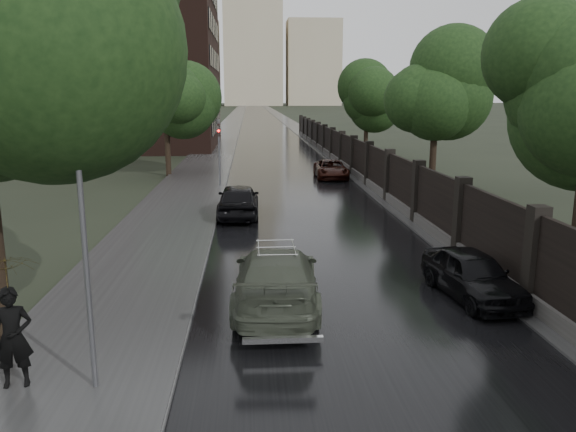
# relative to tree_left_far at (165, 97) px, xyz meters

# --- Properties ---
(ground) EXTENTS (800.00, 800.00, 0.00)m
(ground) POSITION_rel_tree_left_far_xyz_m (8.00, -30.00, -5.24)
(ground) COLOR black
(ground) RESTS_ON ground
(road) EXTENTS (8.00, 420.00, 0.02)m
(road) POSITION_rel_tree_left_far_xyz_m (8.00, 160.00, -5.23)
(road) COLOR black
(road) RESTS_ON ground
(sidewalk_left) EXTENTS (4.00, 420.00, 0.16)m
(sidewalk_left) POSITION_rel_tree_left_far_xyz_m (2.00, 160.00, -5.16)
(sidewalk_left) COLOR #2D2D2D
(sidewalk_left) RESTS_ON ground
(verge_right) EXTENTS (3.00, 420.00, 0.08)m
(verge_right) POSITION_rel_tree_left_far_xyz_m (13.50, 160.00, -5.20)
(verge_right) COLOR #2D2D2D
(verge_right) RESTS_ON ground
(fence_right) EXTENTS (0.45, 75.72, 2.70)m
(fence_right) POSITION_rel_tree_left_far_xyz_m (12.60, 2.01, -4.23)
(fence_right) COLOR #383533
(fence_right) RESTS_ON ground
(tree_left_far) EXTENTS (4.25, 4.25, 7.39)m
(tree_left_far) POSITION_rel_tree_left_far_xyz_m (0.00, 0.00, 0.00)
(tree_left_far) COLOR black
(tree_left_far) RESTS_ON ground
(tree_right_b) EXTENTS (4.08, 4.08, 7.01)m
(tree_right_b) POSITION_rel_tree_left_far_xyz_m (15.50, -8.00, -0.29)
(tree_right_b) COLOR black
(tree_right_b) RESTS_ON ground
(tree_right_c) EXTENTS (4.08, 4.08, 7.01)m
(tree_right_c) POSITION_rel_tree_left_far_xyz_m (15.50, 10.00, -0.29)
(tree_right_c) COLOR black
(tree_right_c) RESTS_ON ground
(lamp_post) EXTENTS (0.25, 0.12, 5.11)m
(lamp_post) POSITION_rel_tree_left_far_xyz_m (2.60, -28.50, -2.57)
(lamp_post) COLOR #59595E
(lamp_post) RESTS_ON ground
(traffic_light) EXTENTS (0.16, 0.32, 4.00)m
(traffic_light) POSITION_rel_tree_left_far_xyz_m (3.70, -5.01, -2.84)
(traffic_light) COLOR #59595E
(traffic_light) RESTS_ON ground
(brick_building) EXTENTS (24.00, 18.00, 20.00)m
(brick_building) POSITION_rel_tree_left_far_xyz_m (-10.00, 22.00, 4.76)
(brick_building) COLOR black
(brick_building) RESTS_ON ground
(stalinist_tower) EXTENTS (92.00, 30.00, 159.00)m
(stalinist_tower) POSITION_rel_tree_left_far_xyz_m (8.00, 270.00, 33.14)
(stalinist_tower) COLOR tan
(stalinist_tower) RESTS_ON ground
(volga_sedan) EXTENTS (2.43, 5.37, 1.53)m
(volga_sedan) POSITION_rel_tree_left_far_xyz_m (6.12, -24.32, -4.48)
(volga_sedan) COLOR #444B3C
(volga_sedan) RESTS_ON ground
(hatchback_left) EXTENTS (1.88, 4.54, 1.54)m
(hatchback_left) POSITION_rel_tree_left_far_xyz_m (4.94, -13.35, -4.47)
(hatchback_left) COLOR black
(hatchback_left) RESTS_ON ground
(car_right_near) EXTENTS (2.02, 4.01, 1.31)m
(car_right_near) POSITION_rel_tree_left_far_xyz_m (11.40, -24.11, -4.59)
(car_right_near) COLOR black
(car_right_near) RESTS_ON ground
(car_right_far) EXTENTS (2.11, 4.43, 1.22)m
(car_right_far) POSITION_rel_tree_left_far_xyz_m (10.81, -1.68, -4.63)
(car_right_far) COLOR black
(car_right_far) RESTS_ON ground
(pedestrian_umbrella) EXTENTS (1.28, 1.29, 2.94)m
(pedestrian_umbrella) POSITION_rel_tree_left_far_xyz_m (1.17, -28.38, -3.13)
(pedestrian_umbrella) COLOR black
(pedestrian_umbrella) RESTS_ON sidewalk_left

